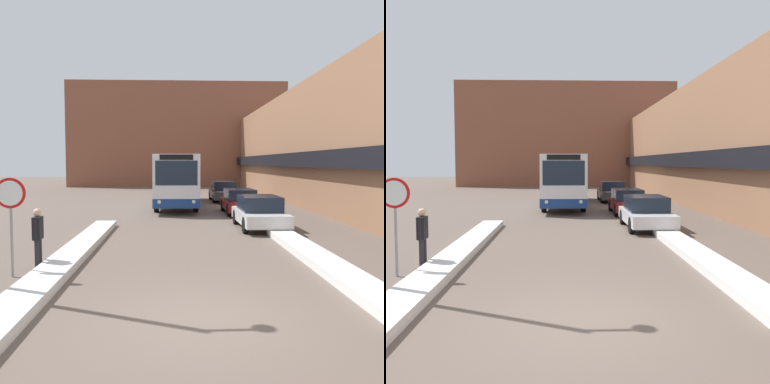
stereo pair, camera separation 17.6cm
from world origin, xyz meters
The scene contains 11 objects.
ground_plane centered at (0.00, 0.00, 0.00)m, with size 160.00×160.00×0.00m, color #66564C.
building_row_right centered at (9.97, 24.00, 3.96)m, with size 5.50×60.00×7.93m.
building_backdrop_far centered at (0.00, 46.75, 6.21)m, with size 26.00×8.00×12.41m.
snow_bank_left centered at (-3.60, 4.73, 0.12)m, with size 0.90×14.30×0.23m.
snow_bank_right centered at (3.60, 4.16, 0.12)m, with size 0.90×9.77×0.25m.
city_bus centered at (-0.38, 20.86, 1.80)m, with size 2.56×12.20×3.33m.
parked_car_front centered at (3.20, 10.78, 0.72)m, with size 1.89×4.26×1.42m.
parked_car_middle centered at (3.20, 16.25, 0.70)m, with size 1.80×4.31×1.38m.
parked_car_back centered at (3.20, 24.16, 0.74)m, with size 1.86×4.81×1.48m.
stop_sign centered at (-4.60, 3.13, 1.81)m, with size 0.76×0.08×2.49m.
pedestrian centered at (-4.21, 3.95, 0.99)m, with size 0.22×0.53×1.64m.
Camera 2 is at (-0.40, -7.61, 2.87)m, focal length 40.00 mm.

